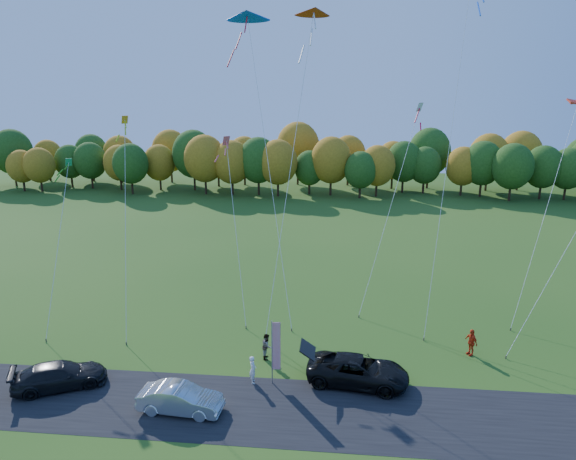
# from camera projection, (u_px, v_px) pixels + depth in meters

# --- Properties ---
(ground) EXTENTS (160.00, 160.00, 0.00)m
(ground) POSITION_uv_depth(u_px,v_px,m) (278.00, 370.00, 30.47)
(ground) COLOR #234D14
(asphalt_strip) EXTENTS (90.00, 6.00, 0.01)m
(asphalt_strip) POSITION_uv_depth(u_px,v_px,m) (269.00, 409.00, 26.63)
(asphalt_strip) COLOR black
(asphalt_strip) RESTS_ON ground
(tree_line) EXTENTS (116.00, 12.00, 10.00)m
(tree_line) POSITION_uv_depth(u_px,v_px,m) (318.00, 194.00, 83.34)
(tree_line) COLOR #1E4711
(tree_line) RESTS_ON ground
(black_suv) EXTENTS (6.02, 3.43, 1.58)m
(black_suv) POSITION_uv_depth(u_px,v_px,m) (358.00, 371.00, 28.85)
(black_suv) COLOR black
(black_suv) RESTS_ON ground
(silver_sedan) EXTENTS (4.46, 1.84, 1.44)m
(silver_sedan) POSITION_uv_depth(u_px,v_px,m) (180.00, 399.00, 26.31)
(silver_sedan) COLOR silver
(silver_sedan) RESTS_ON ground
(dark_truck_a) EXTENTS (5.35, 3.99, 1.44)m
(dark_truck_a) POSITION_uv_depth(u_px,v_px,m) (59.00, 375.00, 28.49)
(dark_truck_a) COLOR black
(dark_truck_a) RESTS_ON ground
(person_tailgate_a) EXTENTS (0.53, 0.67, 1.62)m
(person_tailgate_a) POSITION_uv_depth(u_px,v_px,m) (253.00, 369.00, 28.94)
(person_tailgate_a) COLOR white
(person_tailgate_a) RESTS_ON ground
(person_tailgate_b) EXTENTS (0.66, 0.83, 1.61)m
(person_tailgate_b) POSITION_uv_depth(u_px,v_px,m) (267.00, 346.00, 31.61)
(person_tailgate_b) COLOR gray
(person_tailgate_b) RESTS_ON ground
(person_east) EXTENTS (0.84, 1.09, 1.72)m
(person_east) POSITION_uv_depth(u_px,v_px,m) (471.00, 342.00, 32.01)
(person_east) COLOR red
(person_east) RESTS_ON ground
(feather_flag) EXTENTS (0.51, 0.13, 3.82)m
(feather_flag) POSITION_uv_depth(u_px,v_px,m) (275.00, 346.00, 28.48)
(feather_flag) COLOR #999999
(feather_flag) RESTS_ON ground
(kite_delta_blue) EXTENTS (6.46, 12.49, 23.86)m
(kite_delta_blue) POSITION_uv_depth(u_px,v_px,m) (267.00, 156.00, 38.13)
(kite_delta_blue) COLOR #4C3F33
(kite_delta_blue) RESTS_ON ground
(kite_parafoil_orange) EXTENTS (5.53, 11.44, 25.02)m
(kite_parafoil_orange) POSITION_uv_depth(u_px,v_px,m) (450.00, 146.00, 35.87)
(kite_parafoil_orange) COLOR #4C3F33
(kite_parafoil_orange) RESTS_ON ground
(kite_delta_red) EXTENTS (3.75, 10.70, 22.91)m
(kite_delta_red) POSITION_uv_depth(u_px,v_px,m) (291.00, 166.00, 34.48)
(kite_delta_red) COLOR #4C3F33
(kite_delta_red) RESTS_ON ground
(kite_parafoil_rainbow) EXTENTS (7.69, 8.93, 15.85)m
(kite_parafoil_rainbow) POSITION_uv_depth(u_px,v_px,m) (546.00, 209.00, 37.20)
(kite_parafoil_rainbow) COLOR #4C3F33
(kite_parafoil_rainbow) RESTS_ON ground
(kite_diamond_yellow) EXTENTS (2.58, 7.97, 14.61)m
(kite_diamond_yellow) POSITION_uv_depth(u_px,v_px,m) (125.00, 224.00, 35.32)
(kite_diamond_yellow) COLOR #4C3F33
(kite_diamond_yellow) RESTS_ON ground
(kite_diamond_green) EXTENTS (1.07, 6.84, 11.62)m
(kite_diamond_green) POSITION_uv_depth(u_px,v_px,m) (58.00, 244.00, 35.56)
(kite_diamond_green) COLOR #4C3F33
(kite_diamond_green) RESTS_ON ground
(kite_diamond_white) EXTENTS (5.09, 7.85, 15.54)m
(kite_diamond_white) POSITION_uv_depth(u_px,v_px,m) (390.00, 207.00, 38.86)
(kite_diamond_white) COLOR #4C3F33
(kite_diamond_white) RESTS_ON ground
(kite_diamond_pink) EXTENTS (3.10, 7.20, 13.09)m
(kite_diamond_pink) POSITION_uv_depth(u_px,v_px,m) (236.00, 229.00, 37.44)
(kite_diamond_pink) COLOR #4C3F33
(kite_diamond_pink) RESTS_ON ground
(kite_diamond_blue_low) EXTENTS (6.41, 5.01, 9.83)m
(kite_diamond_blue_low) POSITION_uv_depth(u_px,v_px,m) (551.00, 276.00, 32.39)
(kite_diamond_blue_low) COLOR #4C3F33
(kite_diamond_blue_low) RESTS_ON ground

